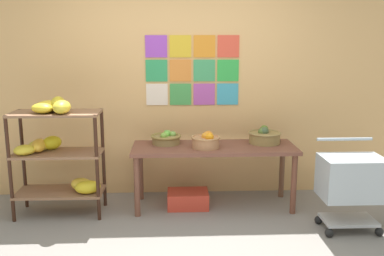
{
  "coord_description": "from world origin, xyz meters",
  "views": [
    {
      "loc": [
        -0.05,
        -3.13,
        1.76
      ],
      "look_at": [
        0.13,
        0.82,
        0.95
      ],
      "focal_mm": 39.75,
      "sensor_mm": 36.0,
      "label": 1
    }
  ],
  "objects_px": {
    "display_table": "(214,153)",
    "fruit_basket_back_right": "(264,136)",
    "fruit_basket_centre": "(166,138)",
    "fruit_basket_left": "(206,140)",
    "shopping_cart": "(351,181)",
    "banana_shelf_unit": "(57,145)",
    "produce_crate_under_table": "(188,199)"
  },
  "relations": [
    {
      "from": "fruit_basket_left",
      "to": "fruit_basket_back_right",
      "type": "distance_m",
      "value": 0.68
    },
    {
      "from": "display_table",
      "to": "fruit_basket_back_right",
      "type": "xyz_separation_m",
      "value": [
        0.56,
        0.11,
        0.16
      ]
    },
    {
      "from": "display_table",
      "to": "produce_crate_under_table",
      "type": "relative_size",
      "value": 3.95
    },
    {
      "from": "display_table",
      "to": "fruit_basket_back_right",
      "type": "distance_m",
      "value": 0.59
    },
    {
      "from": "fruit_basket_left",
      "to": "fruit_basket_centre",
      "type": "relative_size",
      "value": 0.92
    },
    {
      "from": "fruit_basket_left",
      "to": "shopping_cart",
      "type": "height_order",
      "value": "shopping_cart"
    },
    {
      "from": "banana_shelf_unit",
      "to": "display_table",
      "type": "distance_m",
      "value": 1.62
    },
    {
      "from": "fruit_basket_left",
      "to": "fruit_basket_back_right",
      "type": "relative_size",
      "value": 0.85
    },
    {
      "from": "banana_shelf_unit",
      "to": "fruit_basket_back_right",
      "type": "bearing_deg",
      "value": 6.53
    },
    {
      "from": "fruit_basket_left",
      "to": "banana_shelf_unit",
      "type": "bearing_deg",
      "value": -177.58
    },
    {
      "from": "banana_shelf_unit",
      "to": "fruit_basket_centre",
      "type": "height_order",
      "value": "banana_shelf_unit"
    },
    {
      "from": "banana_shelf_unit",
      "to": "produce_crate_under_table",
      "type": "height_order",
      "value": "banana_shelf_unit"
    },
    {
      "from": "banana_shelf_unit",
      "to": "fruit_basket_centre",
      "type": "distance_m",
      "value": 1.13
    },
    {
      "from": "fruit_basket_centre",
      "to": "produce_crate_under_table",
      "type": "xyz_separation_m",
      "value": [
        0.23,
        -0.14,
        -0.65
      ]
    },
    {
      "from": "fruit_basket_centre",
      "to": "produce_crate_under_table",
      "type": "distance_m",
      "value": 0.7
    },
    {
      "from": "fruit_basket_centre",
      "to": "shopping_cart",
      "type": "distance_m",
      "value": 1.92
    },
    {
      "from": "banana_shelf_unit",
      "to": "fruit_basket_centre",
      "type": "bearing_deg",
      "value": 13.49
    },
    {
      "from": "fruit_basket_centre",
      "to": "fruit_basket_left",
      "type": "bearing_deg",
      "value": -25.56
    },
    {
      "from": "display_table",
      "to": "shopping_cart",
      "type": "height_order",
      "value": "shopping_cart"
    },
    {
      "from": "shopping_cart",
      "to": "produce_crate_under_table",
      "type": "bearing_deg",
      "value": 169.42
    },
    {
      "from": "banana_shelf_unit",
      "to": "fruit_basket_left",
      "type": "relative_size",
      "value": 4.05
    },
    {
      "from": "fruit_basket_centre",
      "to": "shopping_cart",
      "type": "relative_size",
      "value": 0.39
    },
    {
      "from": "banana_shelf_unit",
      "to": "fruit_basket_back_right",
      "type": "xyz_separation_m",
      "value": [
        2.17,
        0.25,
        0.01
      ]
    },
    {
      "from": "fruit_basket_left",
      "to": "fruit_basket_back_right",
      "type": "bearing_deg",
      "value": 15.77
    },
    {
      "from": "fruit_basket_left",
      "to": "shopping_cart",
      "type": "relative_size",
      "value": 0.35
    },
    {
      "from": "banana_shelf_unit",
      "to": "fruit_basket_centre",
      "type": "xyz_separation_m",
      "value": [
        1.1,
        0.26,
        0.0
      ]
    },
    {
      "from": "produce_crate_under_table",
      "to": "shopping_cart",
      "type": "relative_size",
      "value": 0.52
    },
    {
      "from": "banana_shelf_unit",
      "to": "display_table",
      "type": "bearing_deg",
      "value": 5.0
    },
    {
      "from": "fruit_basket_centre",
      "to": "display_table",
      "type": "bearing_deg",
      "value": -13.6
    },
    {
      "from": "display_table",
      "to": "fruit_basket_back_right",
      "type": "height_order",
      "value": "fruit_basket_back_right"
    },
    {
      "from": "shopping_cart",
      "to": "banana_shelf_unit",
      "type": "bearing_deg",
      "value": -177.89
    },
    {
      "from": "fruit_basket_left",
      "to": "fruit_basket_back_right",
      "type": "xyz_separation_m",
      "value": [
        0.65,
        0.18,
        -0.01
      ]
    }
  ]
}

